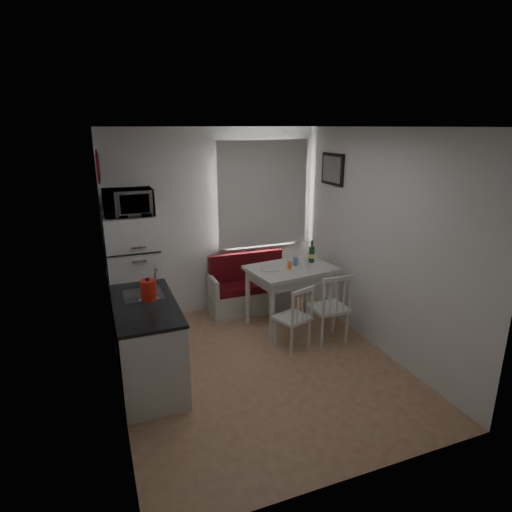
# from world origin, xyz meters

# --- Properties ---
(floor) EXTENTS (3.00, 3.50, 0.02)m
(floor) POSITION_xyz_m (0.00, 0.00, 0.00)
(floor) COLOR #A07055
(floor) RESTS_ON ground
(ceiling) EXTENTS (3.00, 3.50, 0.02)m
(ceiling) POSITION_xyz_m (0.00, 0.00, 2.60)
(ceiling) COLOR white
(ceiling) RESTS_ON wall_back
(wall_back) EXTENTS (3.00, 0.02, 2.60)m
(wall_back) POSITION_xyz_m (0.00, 1.75, 1.30)
(wall_back) COLOR white
(wall_back) RESTS_ON floor
(wall_front) EXTENTS (3.00, 0.02, 2.60)m
(wall_front) POSITION_xyz_m (0.00, -1.75, 1.30)
(wall_front) COLOR white
(wall_front) RESTS_ON floor
(wall_left) EXTENTS (0.02, 3.50, 2.60)m
(wall_left) POSITION_xyz_m (-1.50, 0.00, 1.30)
(wall_left) COLOR white
(wall_left) RESTS_ON floor
(wall_right) EXTENTS (0.02, 3.50, 2.60)m
(wall_right) POSITION_xyz_m (1.50, 0.00, 1.30)
(wall_right) COLOR white
(wall_right) RESTS_ON floor
(window) EXTENTS (1.22, 0.06, 1.47)m
(window) POSITION_xyz_m (0.70, 1.72, 1.62)
(window) COLOR silver
(window) RESTS_ON wall_back
(curtain) EXTENTS (1.35, 0.02, 1.50)m
(curtain) POSITION_xyz_m (0.70, 1.65, 1.68)
(curtain) COLOR white
(curtain) RESTS_ON wall_back
(kitchen_counter) EXTENTS (0.62, 1.32, 1.16)m
(kitchen_counter) POSITION_xyz_m (-1.20, 0.16, 0.46)
(kitchen_counter) COLOR silver
(kitchen_counter) RESTS_ON floor
(wall_sign) EXTENTS (0.03, 0.40, 0.40)m
(wall_sign) POSITION_xyz_m (-1.47, 1.45, 2.15)
(wall_sign) COLOR #1A419D
(wall_sign) RESTS_ON wall_left
(picture_frame) EXTENTS (0.04, 0.52, 0.42)m
(picture_frame) POSITION_xyz_m (1.48, 1.10, 2.05)
(picture_frame) COLOR black
(picture_frame) RESTS_ON wall_right
(bench) EXTENTS (1.18, 0.45, 0.84)m
(bench) POSITION_xyz_m (0.43, 1.51, 0.28)
(bench) COLOR silver
(bench) RESTS_ON floor
(dining_table) EXTENTS (1.19, 0.91, 0.82)m
(dining_table) POSITION_xyz_m (0.78, 0.85, 0.73)
(dining_table) COLOR silver
(dining_table) RESTS_ON floor
(chair_left) EXTENTS (0.47, 0.47, 0.43)m
(chair_left) POSITION_xyz_m (0.53, 0.20, 0.50)
(chair_left) COLOR silver
(chair_left) RESTS_ON floor
(chair_right) EXTENTS (0.43, 0.41, 0.49)m
(chair_right) POSITION_xyz_m (1.03, 0.19, 0.56)
(chair_right) COLOR silver
(chair_right) RESTS_ON floor
(fridge) EXTENTS (0.63, 0.63, 1.57)m
(fridge) POSITION_xyz_m (-1.18, 1.40, 0.78)
(fridge) COLOR white
(fridge) RESTS_ON floor
(microwave) EXTENTS (0.58, 0.39, 0.32)m
(microwave) POSITION_xyz_m (-1.18, 1.35, 1.73)
(microwave) COLOR white
(microwave) RESTS_ON fridge
(kettle) EXTENTS (0.19, 0.19, 0.25)m
(kettle) POSITION_xyz_m (-1.15, 0.17, 1.02)
(kettle) COLOR red
(kettle) RESTS_ON kitchen_counter
(wine_bottle) EXTENTS (0.08, 0.08, 0.31)m
(wine_bottle) POSITION_xyz_m (1.13, 0.95, 0.98)
(wine_bottle) COLOR #164629
(wine_bottle) RESTS_ON dining_table
(drinking_glass_orange) EXTENTS (0.06, 0.06, 0.10)m
(drinking_glass_orange) POSITION_xyz_m (0.73, 0.80, 0.87)
(drinking_glass_orange) COLOR orange
(drinking_glass_orange) RESTS_ON dining_table
(drinking_glass_blue) EXTENTS (0.07, 0.07, 0.11)m
(drinking_glass_blue) POSITION_xyz_m (0.86, 0.90, 0.88)
(drinking_glass_blue) COLOR #6E9BBB
(drinking_glass_blue) RESTS_ON dining_table
(plate) EXTENTS (0.25, 0.25, 0.02)m
(plate) POSITION_xyz_m (0.48, 0.87, 0.83)
(plate) COLOR white
(plate) RESTS_ON dining_table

